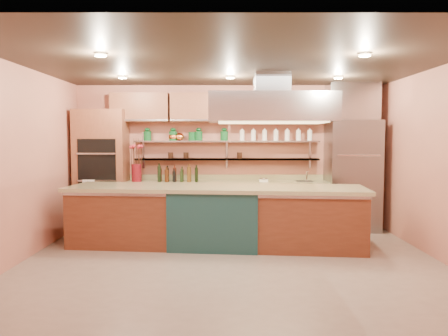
{
  "coord_description": "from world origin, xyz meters",
  "views": [
    {
      "loc": [
        -0.11,
        -6.16,
        1.77
      ],
      "look_at": [
        -0.11,
        1.0,
        1.27
      ],
      "focal_mm": 35.0,
      "sensor_mm": 36.0,
      "label": 1
    }
  ],
  "objects_px": {
    "copper_kettle": "(179,137)",
    "refrigerator": "(352,176)",
    "kitchen_scale": "(264,179)",
    "island": "(216,216)",
    "flower_vase": "(137,173)",
    "green_canister": "(192,136)"
  },
  "relations": [
    {
      "from": "refrigerator",
      "to": "flower_vase",
      "type": "height_order",
      "value": "refrigerator"
    },
    {
      "from": "flower_vase",
      "to": "kitchen_scale",
      "type": "distance_m",
      "value": 2.43
    },
    {
      "from": "flower_vase",
      "to": "refrigerator",
      "type": "bearing_deg",
      "value": -0.14
    },
    {
      "from": "kitchen_scale",
      "to": "island",
      "type": "bearing_deg",
      "value": -134.2
    },
    {
      "from": "refrigerator",
      "to": "copper_kettle",
      "type": "relative_size",
      "value": 11.23
    },
    {
      "from": "refrigerator",
      "to": "green_canister",
      "type": "bearing_deg",
      "value": 175.73
    },
    {
      "from": "flower_vase",
      "to": "kitchen_scale",
      "type": "relative_size",
      "value": 2.08
    },
    {
      "from": "kitchen_scale",
      "to": "copper_kettle",
      "type": "relative_size",
      "value": 0.87
    },
    {
      "from": "island",
      "to": "copper_kettle",
      "type": "distance_m",
      "value": 2.1
    },
    {
      "from": "copper_kettle",
      "to": "green_canister",
      "type": "bearing_deg",
      "value": 0.0
    },
    {
      "from": "refrigerator",
      "to": "copper_kettle",
      "type": "distance_m",
      "value": 3.41
    },
    {
      "from": "green_canister",
      "to": "flower_vase",
      "type": "bearing_deg",
      "value": -168.15
    },
    {
      "from": "refrigerator",
      "to": "kitchen_scale",
      "type": "height_order",
      "value": "refrigerator"
    },
    {
      "from": "copper_kettle",
      "to": "green_canister",
      "type": "height_order",
      "value": "green_canister"
    },
    {
      "from": "island",
      "to": "green_canister",
      "type": "bearing_deg",
      "value": 114.04
    },
    {
      "from": "refrigerator",
      "to": "island",
      "type": "distance_m",
      "value": 2.93
    },
    {
      "from": "flower_vase",
      "to": "copper_kettle",
      "type": "height_order",
      "value": "copper_kettle"
    },
    {
      "from": "kitchen_scale",
      "to": "refrigerator",
      "type": "bearing_deg",
      "value": -8.97
    },
    {
      "from": "refrigerator",
      "to": "green_canister",
      "type": "xyz_separation_m",
      "value": [
        -3.08,
        0.23,
        0.75
      ]
    },
    {
      "from": "copper_kettle",
      "to": "refrigerator",
      "type": "bearing_deg",
      "value": -3.96
    },
    {
      "from": "refrigerator",
      "to": "flower_vase",
      "type": "distance_m",
      "value": 4.13
    },
    {
      "from": "island",
      "to": "flower_vase",
      "type": "bearing_deg",
      "value": 146.52
    }
  ]
}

